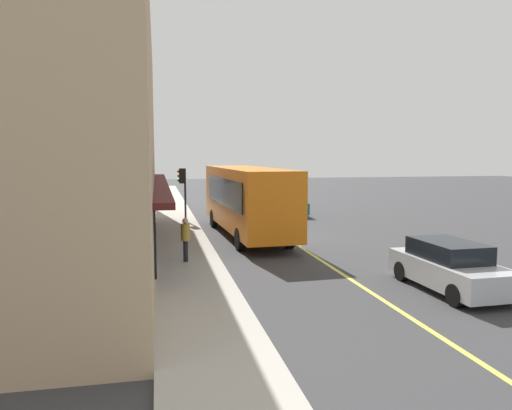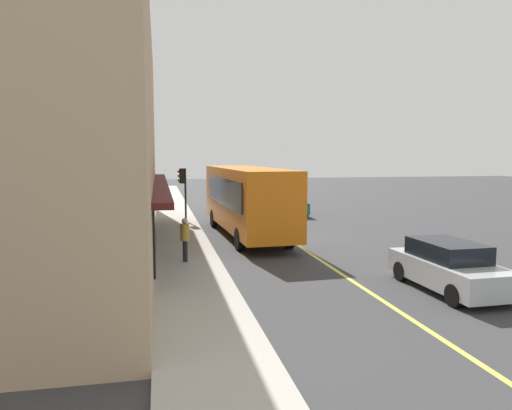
{
  "view_description": "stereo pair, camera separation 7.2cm",
  "coord_description": "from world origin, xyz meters",
  "px_view_note": "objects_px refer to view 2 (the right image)",
  "views": [
    {
      "loc": [
        -23.11,
        6.31,
        4.17
      ],
      "look_at": [
        0.87,
        1.35,
        1.6
      ],
      "focal_mm": 33.81,
      "sensor_mm": 36.0,
      "label": 1
    },
    {
      "loc": [
        -23.12,
        6.23,
        4.17
      ],
      "look_at": [
        0.87,
        1.35,
        1.6
      ],
      "focal_mm": 33.81,
      "sensor_mm": 36.0,
      "label": 2
    }
  ],
  "objects_px": {
    "bus": "(246,198)",
    "traffic_light": "(183,182)",
    "car_teal": "(289,204)",
    "car_silver": "(449,267)",
    "pedestrian_waiting": "(185,235)"
  },
  "relations": [
    {
      "from": "bus",
      "to": "traffic_light",
      "type": "height_order",
      "value": "bus"
    },
    {
      "from": "bus",
      "to": "pedestrian_waiting",
      "type": "height_order",
      "value": "bus"
    },
    {
      "from": "car_teal",
      "to": "car_silver",
      "type": "relative_size",
      "value": 1.0
    },
    {
      "from": "car_silver",
      "to": "pedestrian_waiting",
      "type": "height_order",
      "value": "pedestrian_waiting"
    },
    {
      "from": "bus",
      "to": "pedestrian_waiting",
      "type": "distance_m",
      "value": 6.97
    },
    {
      "from": "traffic_light",
      "to": "car_teal",
      "type": "xyz_separation_m",
      "value": [
        3.01,
        -7.44,
        -1.79
      ]
    },
    {
      "from": "car_silver",
      "to": "pedestrian_waiting",
      "type": "bearing_deg",
      "value": 56.98
    },
    {
      "from": "traffic_light",
      "to": "car_teal",
      "type": "bearing_deg",
      "value": -67.98
    },
    {
      "from": "car_teal",
      "to": "car_silver",
      "type": "height_order",
      "value": "same"
    },
    {
      "from": "bus",
      "to": "car_teal",
      "type": "relative_size",
      "value": 2.59
    },
    {
      "from": "bus",
      "to": "traffic_light",
      "type": "relative_size",
      "value": 3.51
    },
    {
      "from": "car_silver",
      "to": "pedestrian_waiting",
      "type": "relative_size",
      "value": 2.62
    },
    {
      "from": "traffic_light",
      "to": "car_silver",
      "type": "relative_size",
      "value": 0.74
    },
    {
      "from": "traffic_light",
      "to": "car_teal",
      "type": "distance_m",
      "value": 8.22
    },
    {
      "from": "bus",
      "to": "traffic_light",
      "type": "distance_m",
      "value": 5.92
    }
  ]
}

